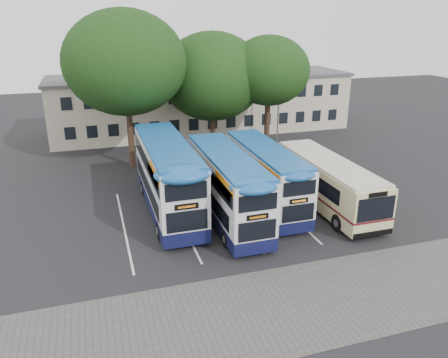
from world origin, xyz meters
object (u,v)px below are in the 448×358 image
lamp_post (279,92)px  bus_single (326,180)px  tree_left (125,63)px  tree_mid (212,77)px  tree_right (269,71)px  bus_dd_left (167,174)px  bus_dd_right (265,174)px  bus_dd_mid (227,184)px

lamp_post → bus_single: bearing=-102.1°
tree_left → tree_mid: 8.23m
tree_right → bus_dd_left: (-11.13, -10.16, -4.97)m
lamp_post → bus_single: size_ratio=0.84×
tree_left → tree_right: (12.42, 0.23, -1.07)m
bus_single → tree_left: bearing=133.8°
lamp_post → tree_right: bearing=-128.5°
bus_dd_right → bus_single: 4.15m
tree_left → tree_mid: bearing=15.6°
bus_dd_left → bus_dd_mid: (3.27, -2.32, -0.20)m
bus_dd_right → tree_left: bearing=124.8°
bus_dd_right → bus_dd_mid: bearing=-157.9°
tree_left → bus_dd_mid: size_ratio=1.23×
tree_mid → bus_dd_mid: tree_mid is taller
tree_right → bus_dd_left: 15.87m
tree_left → tree_right: tree_left is taller
tree_mid → bus_single: tree_mid is taller
bus_dd_left → bus_dd_right: size_ratio=1.14×
lamp_post → bus_dd_right: lamp_post is taller
bus_dd_left → bus_dd_right: bus_dd_left is taller
lamp_post → tree_mid: tree_mid is taller
lamp_post → tree_left: (-14.95, -3.41, 3.54)m
tree_mid → bus_single: 15.67m
lamp_post → bus_dd_left: lamp_post is taller
tree_left → bus_dd_right: tree_left is taller
tree_right → bus_dd_left: size_ratio=0.94×
tree_right → bus_dd_right: (-4.78, -11.23, -5.29)m
tree_mid → bus_single: bearing=-74.9°
tree_right → bus_dd_right: size_ratio=1.08×
bus_dd_mid → bus_dd_right: bus_dd_mid is taller
tree_right → tree_left: bearing=-178.9°
bus_dd_mid → bus_dd_right: (3.08, 1.25, -0.12)m
tree_mid → tree_right: size_ratio=1.03×
tree_left → bus_single: 18.11m
tree_left → bus_dd_right: (7.64, -11.00, -6.36)m
tree_mid → bus_dd_right: size_ratio=1.11×
bus_dd_mid → tree_left: bearing=110.4°
tree_left → bus_dd_left: bearing=-82.6°
bus_dd_left → bus_dd_mid: bearing=-35.4°
tree_right → bus_single: 13.63m
bus_dd_left → bus_single: size_ratio=1.05×
tree_left → tree_right: 12.46m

